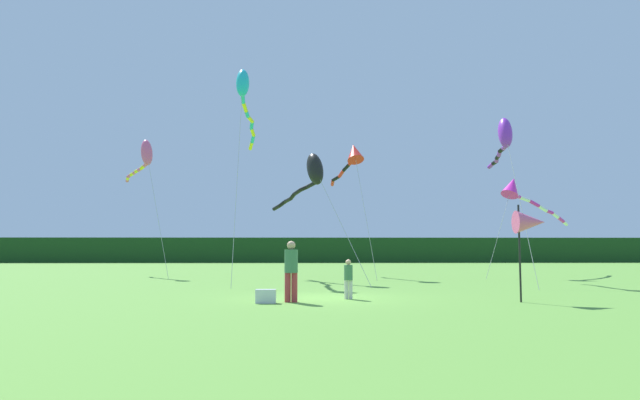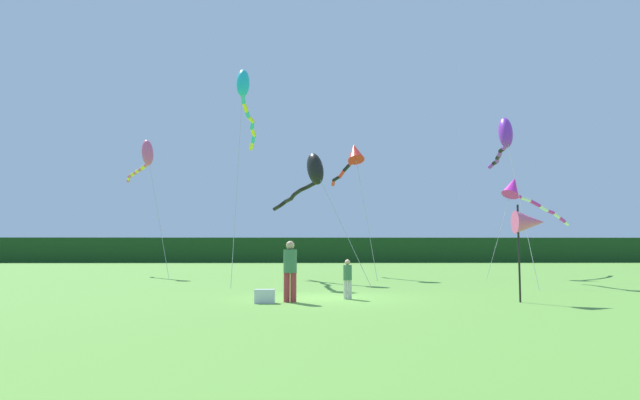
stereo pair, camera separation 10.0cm
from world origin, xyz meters
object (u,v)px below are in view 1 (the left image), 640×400
cooler_box (266,296)px  person_child (348,277)px  kite_black (312,173)px  banner_flag_pole (530,223)px  kite_cyan (244,94)px  kite_purple (504,136)px  kite_rainbow (145,156)px  kite_magenta (518,191)px  kite_red (353,155)px  person_adult (291,268)px

cooler_box → person_child: bearing=27.5°
cooler_box → kite_black: bearing=82.3°
banner_flag_pole → person_child: bearing=167.8°
kite_cyan → kite_purple: 13.08m
kite_cyan → kite_black: size_ratio=1.54×
banner_flag_pole → kite_black: kite_black is taller
person_child → kite_rainbow: kite_rainbow is taller
kite_black → kite_magenta: bearing=19.1°
kite_rainbow → kite_magenta: kite_rainbow is taller
kite_cyan → kite_black: 5.54m
kite_rainbow → banner_flag_pole: bearing=-45.2°
banner_flag_pole → kite_red: size_ratio=0.38×
person_child → banner_flag_pole: (5.45, -1.18, 1.69)m
banner_flag_pole → kite_rainbow: size_ratio=0.36×
cooler_box → banner_flag_pole: banner_flag_pole is taller
kite_magenta → kite_black: kite_black is taller
banner_flag_pole → kite_red: bearing=105.8°
kite_black → kite_purple: kite_purple is taller
banner_flag_pole → kite_cyan: 16.94m
cooler_box → kite_purple: bearing=41.9°
kite_rainbow → kite_magenta: 21.85m
kite_red → kite_purple: bearing=-38.9°
person_adult → banner_flag_pole: bearing=-1.3°
banner_flag_pole → kite_rainbow: bearing=134.8°
cooler_box → banner_flag_pole: 8.29m
kite_cyan → kite_magenta: (15.23, 3.05, -4.69)m
kite_black → kite_rainbow: bearing=149.2°
person_adult → kite_magenta: kite_magenta is taller
kite_cyan → kite_magenta: bearing=11.3°
cooler_box → kite_red: 16.81m
kite_purple → person_child: bearing=-134.6°
kite_cyan → kite_red: 7.13m
person_adult → kite_rainbow: kite_rainbow is taller
person_child → kite_cyan: bearing=113.5°
person_child → cooler_box: (-2.54, -1.32, -0.50)m
person_child → kite_red: (1.25, 13.64, 6.16)m
person_adult → kite_purple: kite_purple is taller
kite_red → kite_black: kite_red is taller
kite_magenta → kite_red: (-9.42, 0.11, 2.05)m
banner_flag_pole → kite_purple: size_ratio=0.37×
banner_flag_pole → kite_black: bearing=121.6°
kite_purple → cooler_box: bearing=-138.1°
kite_red → kite_purple: size_ratio=0.97×
kite_purple → banner_flag_pole: bearing=-105.5°
cooler_box → kite_purple: size_ratio=0.08×
kite_rainbow → kite_red: (12.24, -1.72, -0.18)m
cooler_box → kite_magenta: size_ratio=0.08×
kite_cyan → kite_red: kite_cyan is taller
person_adult → kite_purple: (9.85, 9.18, 5.89)m
kite_rainbow → kite_purple: 20.35m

